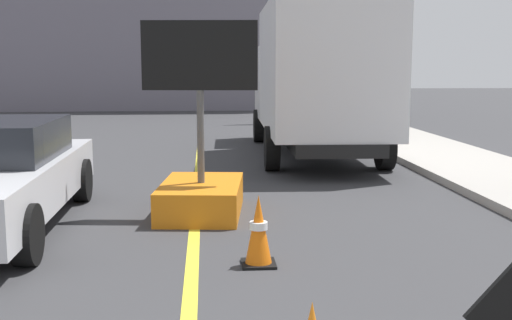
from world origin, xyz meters
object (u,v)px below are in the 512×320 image
box_truck (315,77)px  highway_guide_sign (332,30)px  arrow_board_trailer (201,180)px  traffic_cone_mid_lane (259,231)px

box_truck → highway_guide_sign: 9.45m
arrow_board_trailer → traffic_cone_mid_lane: bearing=-75.8°
arrow_board_trailer → highway_guide_sign: highway_guide_sign is taller
arrow_board_trailer → box_truck: bearing=65.4°
highway_guide_sign → traffic_cone_mid_lane: size_ratio=6.63×
highway_guide_sign → arrow_board_trailer: bearing=-107.9°
box_truck → traffic_cone_mid_lane: 8.46m
highway_guide_sign → traffic_cone_mid_lane: 17.91m
box_truck → traffic_cone_mid_lane: bearing=-103.8°
box_truck → traffic_cone_mid_lane: box_truck is taller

